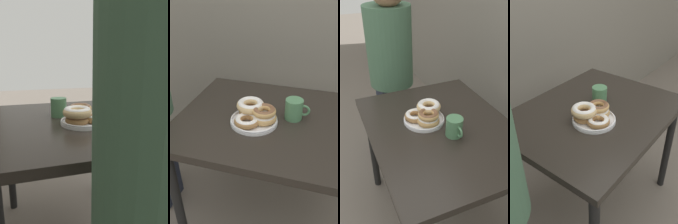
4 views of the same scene
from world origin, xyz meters
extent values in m
cube|color=#28231E|center=(0.00, 0.39, 0.75)|extent=(0.98, 0.78, 0.04)
cylinder|color=black|center=(-0.43, 0.06, 0.36)|extent=(0.05, 0.05, 0.73)
cylinder|color=black|center=(-0.43, 0.72, 0.36)|extent=(0.05, 0.05, 0.73)
cylinder|color=white|center=(-0.09, 0.32, 0.77)|extent=(0.23, 0.23, 0.01)
torus|color=white|center=(-0.09, 0.32, 0.79)|extent=(0.23, 0.23, 0.01)
torus|color=tan|center=(-0.04, 0.33, 0.80)|extent=(0.17, 0.17, 0.04)
torus|color=white|center=(-0.04, 0.33, 0.81)|extent=(0.16, 0.16, 0.03)
torus|color=#9E7042|center=(-0.12, 0.36, 0.80)|extent=(0.14, 0.14, 0.03)
torus|color=brown|center=(-0.12, 0.36, 0.80)|extent=(0.13, 0.13, 0.03)
torus|color=#9E7042|center=(-0.11, 0.28, 0.80)|extent=(0.17, 0.17, 0.04)
torus|color=white|center=(-0.11, 0.28, 0.81)|extent=(0.16, 0.16, 0.03)
torus|color=tan|center=(-0.04, 0.33, 0.84)|extent=(0.14, 0.14, 0.03)
torus|color=brown|center=(-0.04, 0.33, 0.84)|extent=(0.13, 0.13, 0.03)
torus|color=#D6B27A|center=(-0.12, 0.36, 0.84)|extent=(0.19, 0.19, 0.04)
torus|color=white|center=(-0.12, 0.36, 0.84)|extent=(0.18, 0.18, 0.03)
cylinder|color=#4C7F56|center=(0.09, 0.42, 0.82)|extent=(0.09, 0.09, 0.10)
cylinder|color=#382114|center=(0.09, 0.42, 0.87)|extent=(0.07, 0.07, 0.00)
torus|color=#4C7F56|center=(0.14, 0.42, 0.82)|extent=(0.06, 0.01, 0.06)
cube|color=#232838|center=(-0.81, 0.33, 0.35)|extent=(0.28, 0.20, 0.71)
cylinder|color=#42664C|center=(-0.75, 0.33, 0.99)|extent=(0.33, 0.33, 0.58)
camera|label=1|loc=(-1.09, 0.62, 1.08)|focal=35.00mm
camera|label=2|loc=(0.20, -0.66, 1.45)|focal=40.00mm
camera|label=3|loc=(0.98, -0.13, 1.59)|focal=40.00mm
camera|label=4|loc=(-0.97, -0.34, 1.52)|focal=40.00mm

